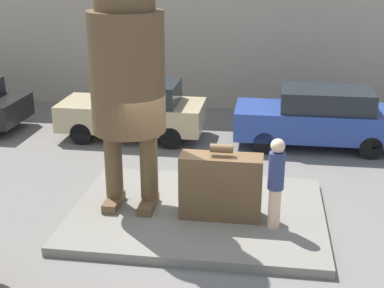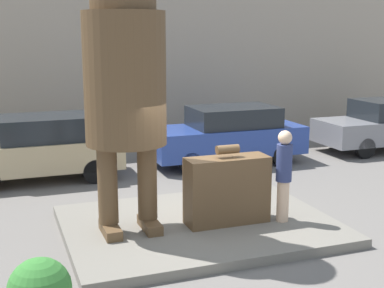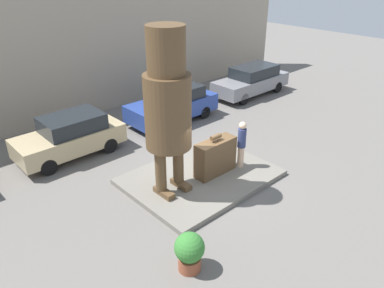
% 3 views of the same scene
% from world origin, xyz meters
% --- Properties ---
extents(ground_plane, '(60.00, 60.00, 0.00)m').
position_xyz_m(ground_plane, '(0.00, 0.00, 0.00)').
color(ground_plane, slate).
extents(pedestal, '(5.01, 3.78, 0.17)m').
position_xyz_m(pedestal, '(0.00, 0.00, 0.09)').
color(pedestal, slate).
rests_on(pedestal, ground_plane).
extents(building_backdrop, '(28.00, 0.60, 6.13)m').
position_xyz_m(building_backdrop, '(0.00, 8.40, 3.07)').
color(building_backdrop, tan).
rests_on(building_backdrop, ground_plane).
extents(statue_figure, '(1.42, 1.42, 5.25)m').
position_xyz_m(statue_figure, '(-1.35, 0.03, 3.24)').
color(statue_figure, brown).
rests_on(statue_figure, pedestal).
extents(giant_suitcase, '(1.57, 0.56, 1.50)m').
position_xyz_m(giant_suitcase, '(0.47, -0.23, 0.81)').
color(giant_suitcase, brown).
rests_on(giant_suitcase, pedestal).
extents(tourist, '(0.30, 0.30, 1.75)m').
position_xyz_m(tourist, '(1.50, -0.52, 1.13)').
color(tourist, beige).
rests_on(tourist, pedestal).
extents(parked_car_tan, '(4.08, 1.76, 1.64)m').
position_xyz_m(parked_car_tan, '(-2.48, 4.70, 0.85)').
color(parked_car_tan, tan).
rests_on(parked_car_tan, ground_plane).
extents(parked_car_blue, '(4.39, 1.76, 1.63)m').
position_xyz_m(parked_car_blue, '(2.68, 4.68, 0.85)').
color(parked_car_blue, '#284293').
rests_on(parked_car_blue, ground_plane).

